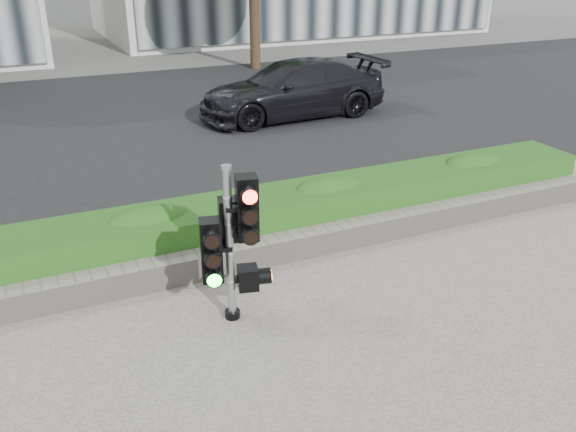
{
  "coord_description": "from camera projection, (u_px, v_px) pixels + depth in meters",
  "views": [
    {
      "loc": [
        -2.57,
        -4.88,
        3.96
      ],
      "look_at": [
        -0.06,
        0.6,
        1.29
      ],
      "focal_mm": 38.0,
      "sensor_mm": 36.0,
      "label": 1
    }
  ],
  "objects": [
    {
      "name": "traffic_signal",
      "position": [
        231.0,
        236.0,
        6.67
      ],
      "size": [
        0.68,
        0.54,
        1.86
      ],
      "rotation": [
        0.0,
        0.0,
        -0.23
      ],
      "color": "black",
      "rests_on": "sidewalk"
    },
    {
      "name": "road",
      "position": [
        131.0,
        123.0,
        14.95
      ],
      "size": [
        60.0,
        13.0,
        0.02
      ],
      "primitive_type": "cube",
      "color": "black",
      "rests_on": "ground"
    },
    {
      "name": "hedge",
      "position": [
        234.0,
        224.0,
        8.61
      ],
      "size": [
        12.0,
        1.0,
        0.68
      ],
      "primitive_type": "cube",
      "color": "#3F8729",
      "rests_on": "sidewalk"
    },
    {
      "name": "car_dark",
      "position": [
        292.0,
        89.0,
        15.18
      ],
      "size": [
        4.81,
        2.07,
        1.38
      ],
      "primitive_type": "imported",
      "rotation": [
        0.0,
        0.0,
        -1.54
      ],
      "color": "black",
      "rests_on": "road"
    },
    {
      "name": "ground",
      "position": [
        316.0,
        343.0,
        6.64
      ],
      "size": [
        120.0,
        120.0,
        0.0
      ],
      "primitive_type": "plane",
      "color": "#51514C",
      "rests_on": "ground"
    },
    {
      "name": "curb",
      "position": [
        222.0,
        228.0,
        9.23
      ],
      "size": [
        60.0,
        0.25,
        0.12
      ],
      "primitive_type": "cube",
      "color": "gray",
      "rests_on": "ground"
    },
    {
      "name": "stone_wall",
      "position": [
        252.0,
        254.0,
        8.13
      ],
      "size": [
        12.0,
        0.32,
        0.34
      ],
      "primitive_type": "cube",
      "color": "gray",
      "rests_on": "sidewalk"
    }
  ]
}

